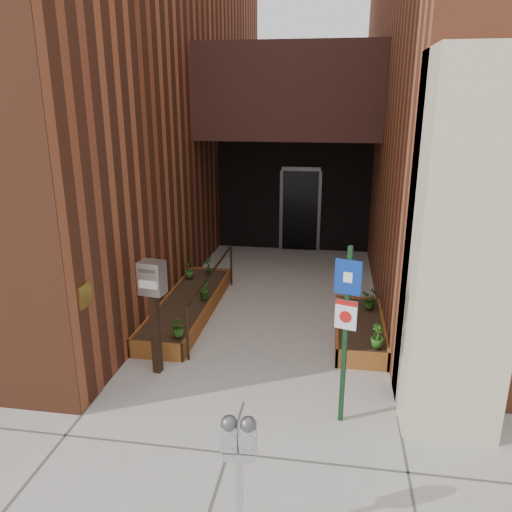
% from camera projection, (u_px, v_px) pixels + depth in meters
% --- Properties ---
extents(ground, '(80.00, 80.00, 0.00)m').
position_uv_depth(ground, '(243.00, 403.00, 6.65)').
color(ground, '#9E9991').
rests_on(ground, ground).
extents(architecture, '(20.00, 14.60, 10.00)m').
position_uv_depth(architecture, '(287.00, 49.00, 11.66)').
color(architecture, brown).
rests_on(architecture, ground).
extents(planter_left, '(0.90, 3.60, 0.30)m').
position_uv_depth(planter_left, '(188.00, 307.00, 9.38)').
color(planter_left, brown).
rests_on(planter_left, ground).
extents(planter_right, '(0.80, 2.20, 0.30)m').
position_uv_depth(planter_right, '(360.00, 330.00, 8.44)').
color(planter_right, brown).
rests_on(planter_right, ground).
extents(handrail, '(0.04, 3.34, 0.90)m').
position_uv_depth(handrail, '(213.00, 278.00, 9.07)').
color(handrail, black).
rests_on(handrail, ground).
extents(parking_meter, '(0.31, 0.15, 1.36)m').
position_uv_depth(parking_meter, '(239.00, 448.00, 4.22)').
color(parking_meter, '#ADADB0').
rests_on(parking_meter, ground).
extents(sign_post, '(0.31, 0.12, 2.29)m').
position_uv_depth(sign_post, '(346.00, 318.00, 5.86)').
color(sign_post, black).
rests_on(sign_post, ground).
extents(payment_dropbox, '(0.38, 0.31, 1.72)m').
position_uv_depth(payment_dropbox, '(153.00, 294.00, 7.04)').
color(payment_dropbox, black).
rests_on(payment_dropbox, ground).
extents(shrub_left_a, '(0.40, 0.40, 0.33)m').
position_uv_depth(shrub_left_a, '(179.00, 326.00, 7.82)').
color(shrub_left_a, '#2C601B').
rests_on(shrub_left_a, planter_left).
extents(shrub_left_b, '(0.26, 0.26, 0.39)m').
position_uv_depth(shrub_left_b, '(204.00, 288.00, 9.29)').
color(shrub_left_b, '#215117').
rests_on(shrub_left_b, planter_left).
extents(shrub_left_c, '(0.27, 0.27, 0.34)m').
position_uv_depth(shrub_left_c, '(189.00, 270.00, 10.38)').
color(shrub_left_c, '#2D621C').
rests_on(shrub_left_c, planter_left).
extents(shrub_left_d, '(0.27, 0.27, 0.36)m').
position_uv_depth(shrub_left_d, '(208.00, 265.00, 10.63)').
color(shrub_left_d, '#1A5317').
rests_on(shrub_left_d, planter_left).
extents(shrub_right_a, '(0.29, 0.29, 0.37)m').
position_uv_depth(shrub_right_a, '(378.00, 336.00, 7.45)').
color(shrub_right_a, '#2A611B').
rests_on(shrub_right_a, planter_right).
extents(shrub_right_b, '(0.25, 0.25, 0.33)m').
position_uv_depth(shrub_right_b, '(373.00, 297.00, 8.98)').
color(shrub_right_b, '#285E1B').
rests_on(shrub_right_b, planter_right).
extents(shrub_right_c, '(0.34, 0.34, 0.31)m').
position_uv_depth(shrub_right_c, '(369.00, 300.00, 8.85)').
color(shrub_right_c, '#225618').
rests_on(shrub_right_c, planter_right).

